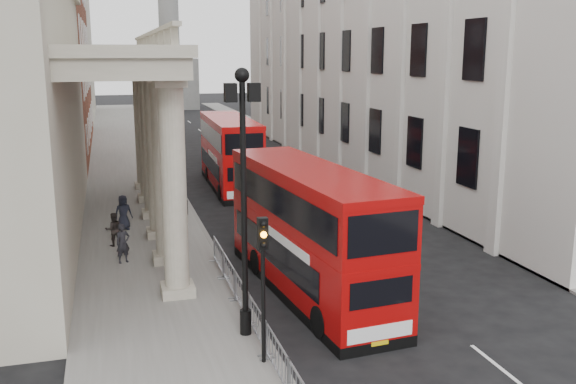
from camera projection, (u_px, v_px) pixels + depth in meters
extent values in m
cube|color=slate|center=(132.00, 183.00, 44.20)|extent=(6.00, 140.00, 0.12)
cube|color=slate|center=(356.00, 171.00, 48.60)|extent=(3.00, 140.00, 0.12)
cube|color=slate|center=(176.00, 181.00, 44.99)|extent=(0.20, 140.00, 0.14)
cube|color=brown|center=(30.00, 28.00, 56.80)|extent=(9.00, 32.00, 22.00)
cube|color=#9F9985|center=(56.00, 44.00, 87.10)|extent=(9.00, 30.00, 20.00)
cube|color=beige|center=(380.00, 4.00, 48.51)|extent=(8.00, 55.00, 25.00)
cube|color=#60605E|center=(171.00, 84.00, 104.06)|extent=(8.00, 8.00, 8.00)
cylinder|color=black|center=(246.00, 322.00, 20.30)|extent=(0.36, 0.36, 0.80)
cylinder|color=black|center=(244.00, 212.00, 19.53)|extent=(0.18, 0.18, 8.00)
sphere|color=black|center=(242.00, 75.00, 18.66)|extent=(0.44, 0.44, 0.44)
cube|color=black|center=(254.00, 92.00, 18.86)|extent=(0.35, 0.35, 0.55)
cube|color=black|center=(230.00, 93.00, 18.68)|extent=(0.35, 0.35, 0.55)
cylinder|color=black|center=(185.00, 207.00, 35.34)|extent=(0.36, 0.36, 0.80)
cylinder|color=black|center=(182.00, 143.00, 34.58)|extent=(0.18, 0.18, 8.00)
sphere|color=black|center=(180.00, 65.00, 33.71)|extent=(0.44, 0.44, 0.44)
cube|color=black|center=(187.00, 75.00, 33.91)|extent=(0.35, 0.35, 0.55)
cube|color=black|center=(173.00, 75.00, 33.72)|extent=(0.35, 0.35, 0.55)
cylinder|color=black|center=(160.00, 161.00, 50.38)|extent=(0.36, 0.36, 0.80)
cylinder|color=black|center=(158.00, 115.00, 49.62)|extent=(0.18, 0.18, 8.00)
sphere|color=black|center=(156.00, 62.00, 48.75)|extent=(0.44, 0.44, 0.44)
cube|color=black|center=(161.00, 68.00, 48.95)|extent=(0.35, 0.35, 0.55)
cube|color=black|center=(151.00, 68.00, 48.76)|extent=(0.35, 0.35, 0.55)
cylinder|color=black|center=(263.00, 306.00, 18.17)|extent=(0.12, 0.12, 3.40)
cube|color=black|center=(263.00, 233.00, 17.71)|extent=(0.28, 0.22, 0.90)
sphere|color=black|center=(264.00, 224.00, 17.53)|extent=(0.18, 0.18, 0.18)
sphere|color=orange|center=(264.00, 235.00, 17.59)|extent=(0.18, 0.18, 0.18)
sphere|color=black|center=(264.00, 245.00, 17.65)|extent=(0.18, 0.18, 0.18)
cube|color=gray|center=(277.00, 358.00, 17.56)|extent=(0.50, 2.30, 1.10)
cube|color=gray|center=(258.00, 324.00, 19.77)|extent=(0.50, 2.30, 1.10)
cube|color=gray|center=(242.00, 297.00, 21.98)|extent=(0.50, 2.30, 1.10)
cube|color=gray|center=(229.00, 275.00, 24.19)|extent=(0.50, 2.30, 1.10)
cube|color=gray|center=(219.00, 256.00, 26.40)|extent=(0.50, 2.30, 1.10)
cube|color=#9C0707|center=(309.00, 256.00, 24.00)|extent=(3.60, 11.16, 2.09)
cube|color=#9C0707|center=(309.00, 200.00, 23.54)|extent=(3.60, 11.16, 1.83)
cube|color=#9C0707|center=(310.00, 172.00, 23.32)|extent=(3.64, 11.21, 0.26)
cube|color=black|center=(309.00, 287.00, 24.26)|extent=(3.62, 11.16, 0.37)
cube|color=black|center=(309.00, 249.00, 23.95)|extent=(3.47, 9.09, 1.04)
cube|color=black|center=(309.00, 197.00, 23.52)|extent=(3.60, 10.54, 1.15)
cube|color=white|center=(380.00, 332.00, 19.17)|extent=(2.19, 0.26, 0.47)
cube|color=yellow|center=(380.00, 343.00, 19.23)|extent=(0.58, 0.09, 0.14)
cylinder|color=black|center=(321.00, 322.00, 20.30)|extent=(0.43, 1.07, 1.04)
cylinder|color=black|center=(387.00, 311.00, 21.13)|extent=(0.43, 1.07, 1.04)
cylinder|color=black|center=(258.00, 262.00, 26.11)|extent=(0.43, 1.07, 1.04)
cylinder|color=black|center=(311.00, 255.00, 26.94)|extent=(0.43, 1.07, 1.04)
cube|color=#B60808|center=(230.00, 167.00, 42.85)|extent=(2.87, 10.85, 2.05)
cube|color=#B60808|center=(230.00, 135.00, 42.40)|extent=(2.87, 10.85, 1.80)
cube|color=#B60808|center=(229.00, 120.00, 42.18)|extent=(2.91, 10.90, 0.26)
cube|color=black|center=(231.00, 185.00, 43.11)|extent=(2.89, 10.85, 0.36)
cube|color=black|center=(230.00, 163.00, 42.80)|extent=(2.87, 8.80, 1.03)
cube|color=black|center=(230.00, 134.00, 42.38)|extent=(2.91, 10.24, 1.13)
cube|color=white|center=(245.00, 194.00, 37.91)|extent=(2.16, 0.12, 0.46)
cube|color=yellow|center=(245.00, 200.00, 37.97)|extent=(0.57, 0.06, 0.13)
cylinder|color=black|center=(222.00, 192.00, 39.21)|extent=(0.36, 1.04, 1.03)
cylinder|color=black|center=(259.00, 190.00, 39.76)|extent=(0.36, 1.04, 1.03)
cylinder|color=black|center=(208.00, 174.00, 45.14)|extent=(0.36, 1.04, 1.03)
cylinder|color=black|center=(241.00, 173.00, 45.70)|extent=(0.36, 1.04, 1.03)
imported|color=black|center=(123.00, 243.00, 27.12)|extent=(0.73, 0.62, 1.70)
imported|color=black|center=(114.00, 229.00, 29.53)|extent=(0.85, 0.72, 1.56)
imported|color=black|center=(123.00, 212.00, 32.25)|extent=(0.98, 0.76, 1.77)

